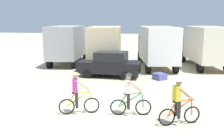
# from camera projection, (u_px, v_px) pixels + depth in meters

# --- Properties ---
(ground_plane) EXTENTS (120.00, 120.00, 0.00)m
(ground_plane) POSITION_uv_depth(u_px,v_px,m) (85.00, 109.00, 11.90)
(ground_plane) COLOR beige
(box_truck_grey_hauler) EXTENTS (2.93, 6.93, 3.35)m
(box_truck_grey_hauler) POSITION_uv_depth(u_px,v_px,m) (68.00, 43.00, 23.70)
(box_truck_grey_hauler) COLOR #9E9EA3
(box_truck_grey_hauler) RESTS_ON ground
(box_truck_tan_camper) EXTENTS (3.05, 6.96, 3.35)m
(box_truck_tan_camper) POSITION_uv_depth(u_px,v_px,m) (106.00, 45.00, 22.05)
(box_truck_tan_camper) COLOR #CCB78E
(box_truck_tan_camper) RESTS_ON ground
(box_truck_white_box) EXTENTS (3.52, 7.06, 3.35)m
(box_truck_white_box) POSITION_uv_depth(u_px,v_px,m) (157.00, 45.00, 21.69)
(box_truck_white_box) COLOR white
(box_truck_white_box) RESTS_ON ground
(box_truck_cream_rv) EXTENTS (3.40, 7.04, 3.35)m
(box_truck_cream_rv) POSITION_uv_depth(u_px,v_px,m) (205.00, 45.00, 21.92)
(box_truck_cream_rv) COLOR beige
(box_truck_cream_rv) RESTS_ON ground
(sedan_parked) EXTENTS (4.31, 2.05, 1.76)m
(sedan_parked) POSITION_uv_depth(u_px,v_px,m) (110.00, 64.00, 18.42)
(sedan_parked) COLOR black
(sedan_parked) RESTS_ON ground
(cyclist_orange_shirt) EXTENTS (1.65, 0.73, 1.82)m
(cyclist_orange_shirt) POSITION_uv_depth(u_px,v_px,m) (78.00, 95.00, 11.21)
(cyclist_orange_shirt) COLOR black
(cyclist_orange_shirt) RESTS_ON ground
(cyclist_cowboy_hat) EXTENTS (1.72, 0.54, 1.82)m
(cyclist_cowboy_hat) POSITION_uv_depth(u_px,v_px,m) (129.00, 96.00, 11.05)
(cyclist_cowboy_hat) COLOR black
(cyclist_cowboy_hat) RESTS_ON ground
(cyclist_near_camera) EXTENTS (1.61, 0.82, 1.82)m
(cyclist_near_camera) POSITION_uv_depth(u_px,v_px,m) (179.00, 103.00, 10.05)
(cyclist_near_camera) COLOR black
(cyclist_near_camera) RESTS_ON ground
(supply_crate) EXTENTS (1.02, 1.03, 0.41)m
(supply_crate) POSITION_uv_depth(u_px,v_px,m) (160.00, 76.00, 17.72)
(supply_crate) COLOR #4C5199
(supply_crate) RESTS_ON ground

